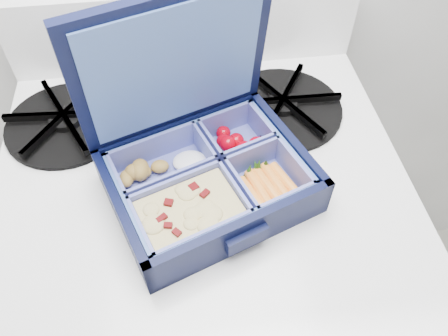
{
  "coord_description": "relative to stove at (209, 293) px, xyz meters",
  "views": [
    {
      "loc": [
        -0.34,
        1.29,
        1.36
      ],
      "look_at": [
        -0.29,
        1.65,
        0.91
      ],
      "focal_mm": 35.0,
      "sensor_mm": 36.0,
      "label": 1
    }
  ],
  "objects": [
    {
      "name": "burner_grate",
      "position": [
        0.14,
        0.1,
        0.45
      ],
      "size": [
        0.2,
        0.2,
        0.03
      ],
      "primitive_type": "cylinder",
      "rotation": [
        0.0,
        0.0,
        -0.03
      ],
      "color": "black",
      "rests_on": "stove"
    },
    {
      "name": "burner_grate_rear",
      "position": [
        -0.2,
        0.12,
        0.45
      ],
      "size": [
        0.2,
        0.2,
        0.02
      ],
      "primitive_type": "cylinder",
      "rotation": [
        0.0,
        0.0,
        -0.07
      ],
      "color": "black",
      "rests_on": "stove"
    },
    {
      "name": "fork",
      "position": [
        0.12,
        0.08,
        0.44
      ],
      "size": [
        0.14,
        0.16,
        0.01
      ],
      "primitive_type": null,
      "rotation": [
        0.0,
        0.0,
        -0.71
      ],
      "color": "#9E9FA6",
      "rests_on": "stove"
    },
    {
      "name": "bento_box",
      "position": [
        0.01,
        -0.05,
        0.47
      ],
      "size": [
        0.3,
        0.27,
        0.06
      ],
      "primitive_type": null,
      "rotation": [
        0.0,
        0.0,
        0.35
      ],
      "color": "black",
      "rests_on": "stove"
    },
    {
      "name": "stove",
      "position": [
        0.0,
        0.0,
        0.0
      ],
      "size": [
        0.58,
        0.58,
        0.88
      ],
      "primitive_type": null,
      "color": "white",
      "rests_on": "floor"
    }
  ]
}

